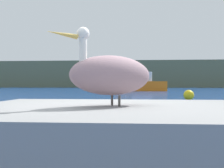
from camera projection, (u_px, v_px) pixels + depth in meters
name	position (u px, v px, depth m)	size (l,w,h in m)	color
ground_plane	(95.00, 161.00, 3.65)	(260.00, 260.00, 0.00)	navy
hillside_backdrop	(131.00, 75.00, 77.11)	(140.00, 12.95, 7.44)	#5B664C
pier_dock	(112.00, 139.00, 3.22)	(3.60, 2.77, 0.80)	gray
pelican	(111.00, 74.00, 3.22)	(1.29, 1.04, 0.93)	gray
fishing_boat_orange	(141.00, 84.00, 38.31)	(7.65, 2.73, 3.91)	orange
mooring_buoy	(189.00, 95.00, 16.87)	(0.67, 0.67, 0.67)	yellow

